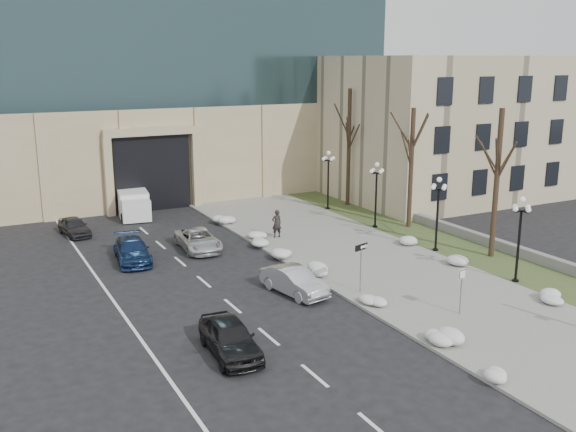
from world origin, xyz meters
The scene contains 33 objects.
ground centered at (0.00, 0.00, 0.00)m, with size 160.00×160.00×0.00m, color black.
sidewalk centered at (3.50, 14.00, 0.06)m, with size 9.00×40.00×0.12m, color gray.
curb centered at (-1.00, 14.00, 0.07)m, with size 0.30×40.00×0.14m, color gray.
grass_strip centered at (10.00, 14.00, 0.05)m, with size 4.00×40.00×0.10m, color #384B25.
stone_wall centered at (12.00, 16.00, 0.35)m, with size 0.50×30.00×0.70m, color slate.
classical_building centered at (22.00, 27.98, 6.00)m, with size 22.00×18.12×12.00m.
car_a centered at (-8.64, 5.17, 0.74)m, with size 1.75×4.35×1.48m, color black.
car_b centered at (-3.03, 10.10, 0.69)m, with size 1.46×4.17×1.38m, color #B1B3B9.
car_c centered at (-8.98, 19.39, 0.67)m, with size 1.89×4.64×1.35m, color navy.
car_d centered at (-4.67, 19.85, 0.65)m, with size 2.15×4.67×1.30m, color silver.
car_e centered at (-11.00, 27.04, 0.63)m, with size 1.48×3.68×1.25m, color #2E2E33.
pedestrian centered at (0.84, 19.78, 1.06)m, with size 0.69×0.45×1.88m, color black.
box_truck centered at (-5.91, 31.13, 0.95)m, with size 3.00×6.41×1.96m.
one_way_sign centered at (0.15, 8.58, 2.19)m, with size 0.99×0.41×2.65m.
keep_sign centered at (2.45, 3.89, 1.71)m, with size 0.50×0.12×2.33m.
snow_clump_a centered at (-0.72, -1.92, 0.30)m, with size 1.10×1.60×0.36m, color white.
snow_clump_b centered at (-0.53, 1.92, 0.30)m, with size 1.10×1.60×0.36m, color white.
snow_clump_c centered at (-0.51, 6.53, 0.30)m, with size 1.10×1.60×0.36m, color white.
snow_clump_d centered at (-0.68, 11.89, 0.30)m, with size 1.10×1.60×0.36m, color white.
snow_clump_e centered at (-0.80, 15.81, 0.30)m, with size 1.10×1.60×0.36m, color white.
snow_clump_f centered at (-0.31, 19.95, 0.30)m, with size 1.10×1.60×0.36m, color white.
snow_clump_g centered at (-0.83, 25.19, 0.30)m, with size 1.10×1.60×0.36m, color white.
snow_clump_h centered at (7.43, 3.17, 0.30)m, with size 1.10×1.60×0.36m, color white.
snow_clump_i centered at (7.38, 9.26, 0.30)m, with size 1.10×1.60×0.36m, color white.
snow_clump_j centered at (7.68, 14.56, 0.30)m, with size 1.10×1.60×0.36m, color white.
snow_clump_k centered at (-0.79, 18.71, 0.30)m, with size 1.10×1.60×0.36m, color white.
lamppost_a centered at (8.30, 6.00, 3.07)m, with size 1.18×1.18×4.76m.
lamppost_b centered at (8.30, 12.50, 3.07)m, with size 1.18×1.18×4.76m.
lamppost_c centered at (8.30, 19.00, 3.07)m, with size 1.18×1.18×4.76m.
lamppost_d centered at (8.30, 25.50, 3.07)m, with size 1.18×1.18×4.76m.
tree_near centered at (10.50, 10.00, 5.83)m, with size 3.20×3.20×9.00m.
tree_mid centered at (10.50, 18.00, 5.50)m, with size 3.20×3.20×8.50m.
tree_far centered at (10.50, 26.00, 6.15)m, with size 3.20×3.20×9.50m.
Camera 1 is at (-17.76, -17.24, 11.72)m, focal length 40.00 mm.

